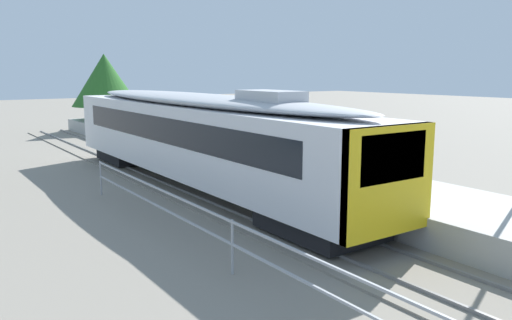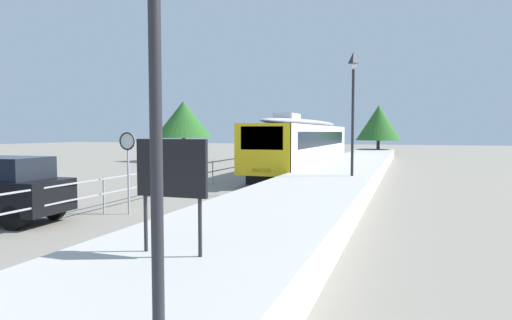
{
  "view_description": "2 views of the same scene",
  "coord_description": "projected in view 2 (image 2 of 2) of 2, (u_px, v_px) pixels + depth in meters",
  "views": [
    {
      "loc": [
        -8.97,
        11.85,
        4.42
      ],
      "look_at": [
        -1.0,
        23.42,
        2.0
      ],
      "focal_mm": 35.95,
      "sensor_mm": 36.0,
      "label": 1
    },
    {
      "loc": [
        6.58,
        -0.55,
        2.81
      ],
      "look_at": [
        0.4,
        17.42,
        1.6
      ],
      "focal_mm": 30.89,
      "sensor_mm": 36.0,
      "label": 2
    }
  ],
  "objects": [
    {
      "name": "track_rails",
      "position": [
        277.0,
        184.0,
        23.59
      ],
      "size": [
        3.2,
        60.0,
        0.14
      ],
      "color": "gray",
      "rests_on": "ground"
    },
    {
      "name": "tree_behind_station_far",
      "position": [
        183.0,
        120.0,
        42.18
      ],
      "size": [
        5.52,
        5.52,
        5.77
      ],
      "color": "brown",
      "rests_on": "ground"
    },
    {
      "name": "platform_lamp_mid_platform",
      "position": [
        353.0,
        90.0,
        18.93
      ],
      "size": [
        0.34,
        0.34,
        5.35
      ],
      "color": "#232328",
      "rests_on": "station_platform"
    },
    {
      "name": "carpark_fence",
      "position": [
        104.0,
        187.0,
        15.17
      ],
      "size": [
        0.06,
        36.06,
        1.25
      ],
      "color": "#9EA0A5",
      "rests_on": "ground"
    },
    {
      "name": "station_platform",
      "position": [
        338.0,
        178.0,
        22.51
      ],
      "size": [
        3.9,
        60.0,
        0.9
      ],
      "primitive_type": "cube",
      "color": "#B7B5AD",
      "rests_on": "ground"
    },
    {
      "name": "speed_limit_sign",
      "position": [
        128.0,
        152.0,
        14.9
      ],
      "size": [
        0.61,
        0.1,
        2.81
      ],
      "color": "#9EA0A5",
      "rests_on": "ground"
    },
    {
      "name": "tree_behind_carpark",
      "position": [
        379.0,
        123.0,
        48.42
      ],
      "size": [
        4.88,
        4.88,
        5.75
      ],
      "color": "brown",
      "rests_on": "ground"
    },
    {
      "name": "platform_notice_board",
      "position": [
        172.0,
        172.0,
        6.82
      ],
      "size": [
        1.2,
        0.08,
        1.8
      ],
      "color": "#232328",
      "rests_on": "station_platform"
    },
    {
      "name": "ground_plane",
      "position": [
        225.0,
        182.0,
        24.57
      ],
      "size": [
        160.0,
        160.0,
        0.0
      ],
      "primitive_type": "plane",
      "color": "gray"
    },
    {
      "name": "commuter_train",
      "position": [
        305.0,
        142.0,
        29.81
      ],
      "size": [
        2.82,
        18.83,
        3.74
      ],
      "color": "silver",
      "rests_on": "track_rails"
    }
  ]
}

